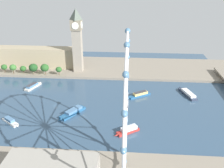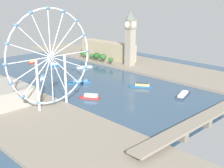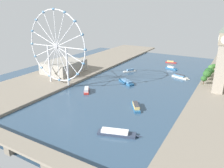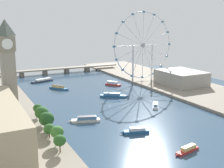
# 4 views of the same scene
# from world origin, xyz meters

# --- Properties ---
(ground_plane) EXTENTS (407.94, 407.94, 0.00)m
(ground_plane) POSITION_xyz_m (0.00, 0.00, 0.00)
(ground_plane) COLOR #334C66
(riverbank_right) EXTENTS (90.00, 520.00, 3.00)m
(riverbank_right) POSITION_xyz_m (118.97, 0.00, 1.50)
(riverbank_right) COLOR gray
(riverbank_right) RESTS_ON ground_plane
(clock_tower) EXTENTS (14.89, 14.89, 84.53)m
(clock_tower) POSITION_xyz_m (-98.40, 5.80, 47.16)
(clock_tower) COLOR gray
(clock_tower) RESTS_ON riverbank_left
(parliament_block) EXTENTS (22.00, 114.01, 27.97)m
(parliament_block) POSITION_xyz_m (-112.29, -59.21, 16.98)
(parliament_block) COLOR tan
(parliament_block) RESTS_ON riverbank_left
(tree_row_embankment) EXTENTS (12.23, 84.84, 14.53)m
(tree_row_embankment) POSITION_xyz_m (-80.69, -54.48, 11.68)
(tree_row_embankment) COLOR #513823
(tree_row_embankment) RESTS_ON riverbank_left
(ferris_wheel) EXTENTS (95.20, 3.20, 96.50)m
(ferris_wheel) POSITION_xyz_m (89.60, 75.47, 51.69)
(ferris_wheel) COLOR silver
(ferris_wheel) RESTS_ON riverbank_right
(riverside_hall) EXTENTS (48.10, 58.66, 17.99)m
(riverside_hall) POSITION_xyz_m (121.53, 30.19, 11.99)
(riverside_hall) COLOR gray
(riverside_hall) RESTS_ON riverbank_right
(river_bridge) EXTENTS (219.94, 13.48, 8.92)m
(river_bridge) POSITION_xyz_m (0.00, 200.41, 6.79)
(river_bridge) COLOR gray
(river_bridge) RESTS_ON ground_plane
(tour_boat_0) EXTENTS (16.97, 22.41, 5.54)m
(tour_boat_0) POSITION_xyz_m (43.45, 77.36, 2.38)
(tour_boat_0) COLOR #B22D28
(tour_boat_0) RESTS_ON ground_plane
(tour_boat_1) EXTENTS (36.81, 16.79, 4.47)m
(tour_boat_1) POSITION_xyz_m (-36.28, 144.28, 1.92)
(tour_boat_1) COLOR #2D384C
(tour_boat_1) RESTS_ON ground_plane
(tour_boat_2) EXTENTS (23.33, 10.65, 4.80)m
(tour_boat_2) POSITION_xyz_m (-18.50, -82.64, 1.98)
(tour_boat_2) COLOR #235684
(tour_boat_2) RESTS_ON ground_plane
(tour_boat_3) EXTENTS (16.83, 21.61, 4.61)m
(tour_boat_3) POSITION_xyz_m (36.33, -31.73, 1.84)
(tour_boat_3) COLOR white
(tour_boat_3) RESTS_ON ground_plane
(tour_boat_4) EXTENTS (32.07, 23.08, 4.93)m
(tour_boat_4) POSITION_xyz_m (15.83, 22.18, 2.06)
(tour_boat_4) COLOR #235684
(tour_boat_4) RESTS_ON ground_plane
(tour_boat_5) EXTENTS (22.95, 8.02, 4.30)m
(tour_boat_5) POSITION_xyz_m (-5.04, -126.29, 1.77)
(tour_boat_5) COLOR #B22D28
(tour_boat_5) RESTS_ON ground_plane
(tour_boat_6) EXTENTS (20.28, 28.40, 5.35)m
(tour_boat_6) POSITION_xyz_m (-28.73, 89.09, 2.21)
(tour_boat_6) COLOR #235684
(tour_boat_6) RESTS_ON ground_plane
(tour_boat_7) EXTENTS (28.60, 14.01, 4.95)m
(tour_boat_7) POSITION_xyz_m (-43.33, -40.08, 2.07)
(tour_boat_7) COLOR beige
(tour_boat_7) RESTS_ON ground_plane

